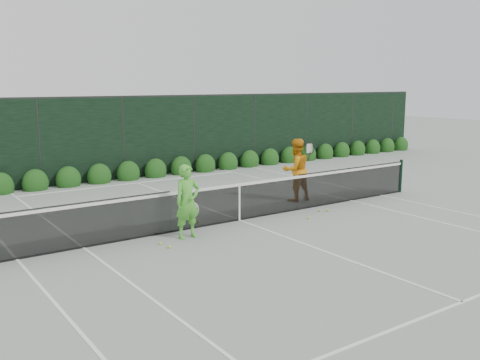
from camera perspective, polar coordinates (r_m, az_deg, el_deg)
ground at (r=13.92m, az=-0.07°, el=-4.33°), size 80.00×80.00×0.00m
tennis_net at (r=13.78m, az=-0.16°, el=-2.21°), size 12.90×0.10×1.07m
player_woman at (r=12.27m, az=-5.62°, el=-2.31°), size 0.67×0.42×1.71m
player_man at (r=16.14m, az=5.97°, el=1.08°), size 0.97×0.79×1.88m
court_lines at (r=13.92m, az=-0.07°, el=-4.31°), size 11.03×23.83×0.01m
windscreen_fence at (r=11.52m, az=7.64°, el=0.19°), size 32.00×21.07×3.06m
hedge_row at (r=20.04m, az=-11.82°, el=0.68°), size 31.66×0.65×0.94m
tennis_balls at (r=13.49m, az=1.47°, el=-4.67°), size 5.28×1.55×0.07m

